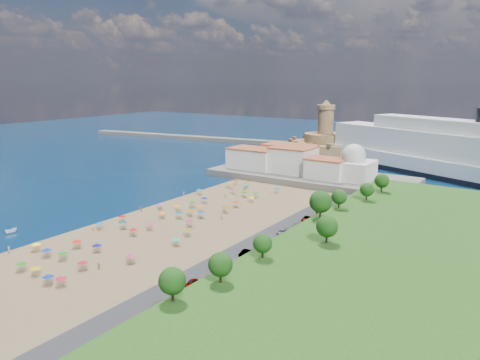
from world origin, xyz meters
The scene contains 12 objects.
ground centered at (0.00, 0.00, 0.00)m, with size 700.00×700.00×0.00m, color #071938.
terrace centered at (10.00, 73.00, 1.50)m, with size 90.00×36.00×3.00m, color #59544C.
jetty centered at (-12.00, 108.00, 1.20)m, with size 18.00×70.00×2.40m, color #59544C.
breakwater centered at (-110.00, 153.00, 1.30)m, with size 200.00×7.00×2.60m, color #59544C.
waterfront_buildings centered at (-3.05, 73.64, 7.88)m, with size 57.00×29.00×11.00m.
domed_building centered at (30.00, 71.00, 8.97)m, with size 16.00×16.00×15.00m.
fortress centered at (-12.00, 138.00, 6.68)m, with size 40.00×40.00×32.40m.
cruise_ship centered at (55.51, 115.18, 9.55)m, with size 144.75×76.56×32.24m.
beach_parasols centered at (-0.67, -10.06, 2.15)m, with size 32.66×112.94×2.20m.
beachgoers centered at (-4.27, -2.56, 1.12)m, with size 31.23×90.29×1.86m.
parked_cars centered at (36.00, -2.57, 1.35)m, with size 2.65×70.40×1.34m.
hillside_trees centered at (48.28, -5.47, 10.06)m, with size 15.73×106.52×8.13m.
Camera 1 is at (97.29, -114.53, 45.06)m, focal length 35.00 mm.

